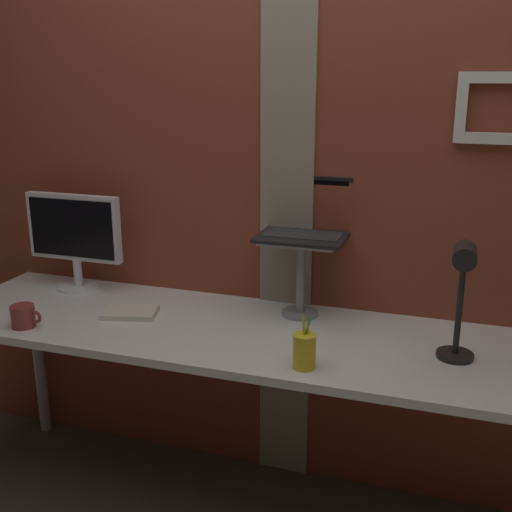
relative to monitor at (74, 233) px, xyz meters
name	(u,v)px	position (x,y,z in m)	size (l,w,h in m)	color
brick_wall_back	(305,163)	(0.94, 0.18, 0.31)	(3.17, 0.16, 2.66)	brown
desk	(247,348)	(0.83, -0.20, -0.31)	(2.38, 0.65, 0.78)	white
monitor	(74,233)	(0.00, 0.00, 0.00)	(0.42, 0.18, 0.41)	white
laptop_stand	(301,265)	(0.98, 0.00, -0.04)	(0.28, 0.22, 0.30)	gray
laptop	(306,219)	(0.98, 0.07, 0.12)	(0.32, 0.31, 0.22)	black
desk_lamp	(461,289)	(1.55, -0.26, 0.01)	(0.12, 0.20, 0.41)	black
pen_cup	(304,351)	(1.10, -0.43, -0.18)	(0.07, 0.07, 0.18)	yellow
coffee_mug	(24,316)	(0.05, -0.43, -0.20)	(0.12, 0.09, 0.08)	maroon
paper_clutter_stack	(130,312)	(0.36, -0.20, -0.23)	(0.20, 0.14, 0.02)	silver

